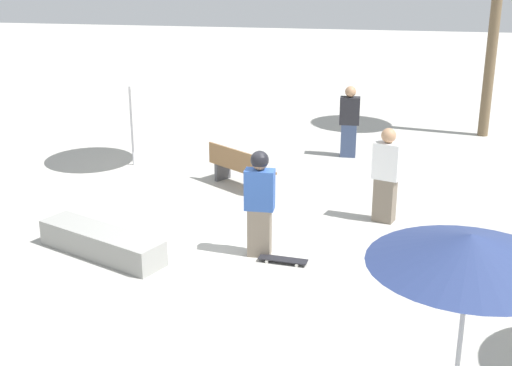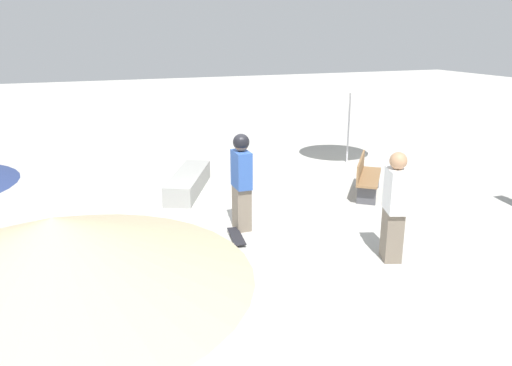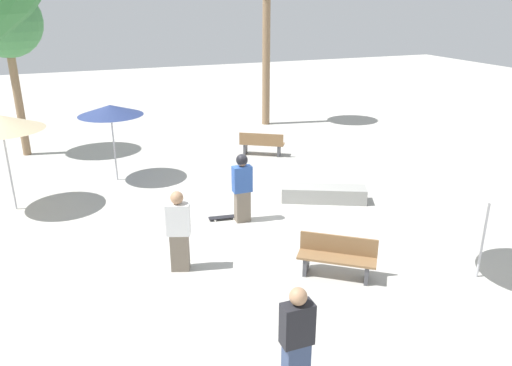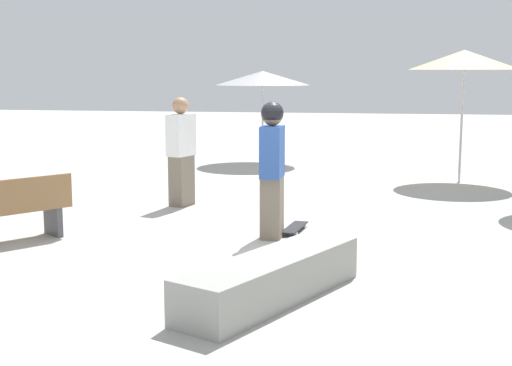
% 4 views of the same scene
% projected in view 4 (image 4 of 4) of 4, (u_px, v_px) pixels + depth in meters
% --- Properties ---
extents(ground_plane, '(60.00, 60.00, 0.00)m').
position_uv_depth(ground_plane, '(284.00, 244.00, 9.11)').
color(ground_plane, '#B2AFA8').
extents(skater_main, '(0.30, 0.48, 1.80)m').
position_uv_depth(skater_main, '(272.00, 165.00, 9.29)').
color(skater_main, '#726656').
rests_on(skater_main, ground_plane).
extents(skateboard, '(0.30, 0.82, 0.07)m').
position_uv_depth(skateboard, '(295.00, 227.00, 9.80)').
color(skateboard, black).
rests_on(skateboard, ground_plane).
extents(concrete_ledge, '(1.55, 2.39, 0.43)m').
position_uv_depth(concrete_ledge, '(271.00, 278.00, 6.82)').
color(concrete_ledge, gray).
rests_on(concrete_ledge, ground_plane).
extents(bench_far, '(1.31, 1.54, 0.85)m').
position_uv_depth(bench_far, '(9.00, 211.00, 9.06)').
color(bench_far, '#47474C').
rests_on(bench_far, ground_plane).
extents(shade_umbrella_tan, '(2.13, 2.13, 2.61)m').
position_uv_depth(shade_umbrella_tan, '(464.00, 60.00, 13.91)').
color(shade_umbrella_tan, '#B7B7BC').
rests_on(shade_umbrella_tan, ground_plane).
extents(shade_umbrella_grey, '(2.26, 2.26, 2.21)m').
position_uv_depth(shade_umbrella_grey, '(263.00, 78.00, 17.01)').
color(shade_umbrella_grey, '#B7B7BC').
rests_on(shade_umbrella_grey, ground_plane).
extents(bystander_watching, '(0.42, 0.55, 1.77)m').
position_uv_depth(bystander_watching, '(181.00, 152.00, 11.61)').
color(bystander_watching, '#726656').
rests_on(bystander_watching, ground_plane).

